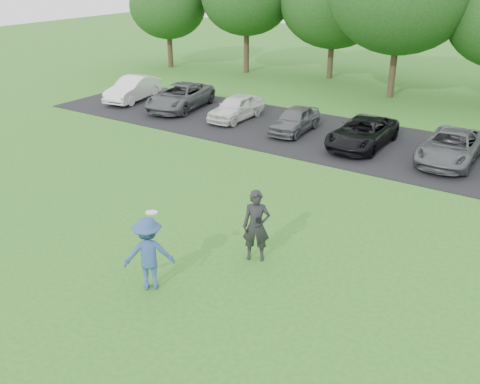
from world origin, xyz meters
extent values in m
plane|color=#327220|center=(0.00, 0.00, 0.00)|extent=(100.00, 100.00, 0.00)
cube|color=black|center=(0.00, 13.00, 0.01)|extent=(32.00, 6.50, 0.03)
imported|color=#314D8C|center=(-0.29, 0.13, 0.91)|extent=(1.33, 1.29, 1.82)
cylinder|color=white|center=(-0.05, 0.08, 2.05)|extent=(0.27, 0.27, 0.07)
imported|color=black|center=(1.09, 2.61, 0.95)|extent=(0.83, 0.73, 1.91)
cube|color=black|center=(1.27, 2.43, 1.23)|extent=(0.17, 0.15, 0.10)
imported|color=white|center=(-13.28, 12.98, 0.66)|extent=(1.97, 3.99, 1.26)
imported|color=#515358|center=(-10.07, 13.07, 0.65)|extent=(2.81, 4.77, 1.24)
imported|color=white|center=(-6.58, 13.01, 0.61)|extent=(1.39, 3.42, 1.16)
imported|color=#56585D|center=(-3.29, 12.79, 0.59)|extent=(1.50, 3.34, 1.12)
imported|color=black|center=(-0.06, 12.61, 0.61)|extent=(1.95, 4.19, 1.16)
imported|color=#53555A|center=(3.42, 12.77, 0.62)|extent=(1.98, 4.23, 1.17)
cylinder|color=#38281C|center=(-18.00, 21.60, 1.10)|extent=(0.36, 0.36, 2.20)
ellipsoid|color=#214C19|center=(-18.00, 21.60, 4.15)|extent=(5.20, 5.20, 4.42)
cylinder|color=#38281C|center=(-12.50, 23.00, 1.35)|extent=(0.36, 0.36, 2.70)
cylinder|color=#38281C|center=(-7.00, 24.40, 1.10)|extent=(0.36, 0.36, 2.20)
ellipsoid|color=#214C19|center=(-7.00, 24.40, 4.71)|extent=(6.68, 6.68, 5.68)
cylinder|color=#38281C|center=(-2.00, 21.60, 1.35)|extent=(0.36, 0.36, 2.70)
camera|label=1|loc=(7.41, -7.60, 7.19)|focal=40.00mm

